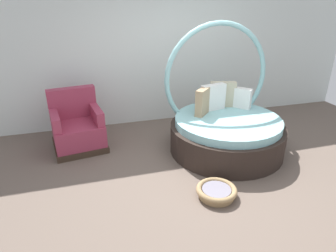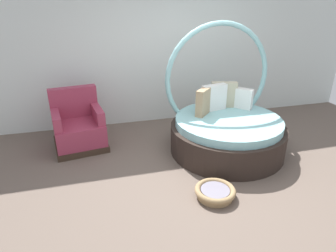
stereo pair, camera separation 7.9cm
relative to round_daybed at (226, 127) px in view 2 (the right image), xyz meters
The scene contains 5 objects.
ground_plane 1.01m from the round_daybed, 130.44° to the right, with size 8.00×8.00×0.02m, color #66564C.
back_wall 1.99m from the round_daybed, 111.23° to the left, with size 8.00×0.12×2.94m, color silver.
round_daybed is the anchor object (origin of this frame).
red_armchair 2.40m from the round_daybed, 162.57° to the left, with size 0.91×0.91×0.94m.
pet_basket 1.37m from the round_daybed, 119.58° to the right, with size 0.51×0.51×0.13m.
Camera 2 is at (-1.39, -3.20, 2.29)m, focal length 31.43 mm.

